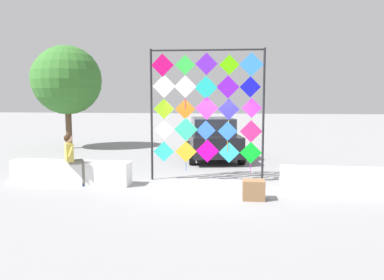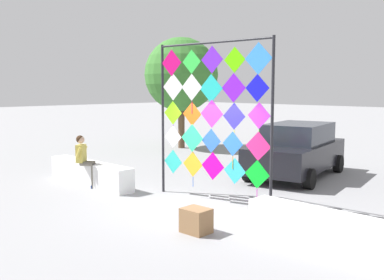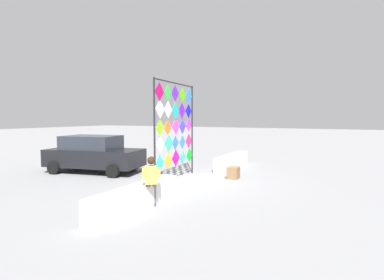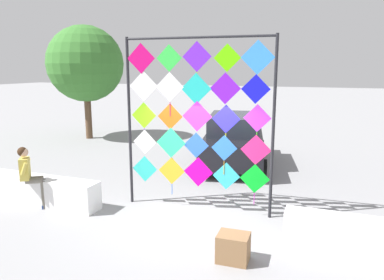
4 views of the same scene
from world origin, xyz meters
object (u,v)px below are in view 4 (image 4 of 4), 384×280
(seated_vendor, at_px, (30,173))
(parked_car, at_px, (234,139))
(tree_broadleaf, at_px, (83,62))
(kite_display_rack, at_px, (197,113))

(seated_vendor, relative_size, parked_car, 0.32)
(parked_car, distance_m, tree_broadleaf, 8.76)
(parked_car, height_order, tree_broadleaf, tree_broadleaf)
(kite_display_rack, xyz_separation_m, tree_broadleaf, (-8.19, 6.77, 1.27))
(kite_display_rack, distance_m, parked_car, 4.65)
(kite_display_rack, distance_m, tree_broadleaf, 10.71)
(seated_vendor, distance_m, tree_broadleaf, 9.67)
(seated_vendor, height_order, parked_car, parked_car)
(seated_vendor, distance_m, parked_car, 6.78)
(kite_display_rack, bearing_deg, parked_car, 92.69)
(kite_display_rack, relative_size, parked_car, 0.85)
(parked_car, relative_size, tree_broadleaf, 0.91)
(kite_display_rack, relative_size, seated_vendor, 2.65)
(kite_display_rack, xyz_separation_m, seated_vendor, (-3.74, -1.37, -1.43))
(tree_broadleaf, bearing_deg, parked_car, -16.49)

